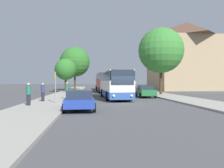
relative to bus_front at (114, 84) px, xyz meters
name	(u,v)px	position (x,y,z in m)	size (l,w,h in m)	color
ground_plane	(124,103)	(0.38, -5.23, -1.70)	(300.00, 300.00, 0.00)	#4C4C4F
sidewalk_left	(50,102)	(-6.62, -5.23, -1.63)	(4.00, 120.00, 0.15)	#A39E93
sidewalk_right	(194,101)	(7.38, -5.23, -1.63)	(4.00, 120.00, 0.15)	#A39E93
building_right_background	(186,56)	(19.95, 24.17, 6.37)	(15.61, 13.79, 16.15)	tan
bus_front	(114,84)	(0.00, 0.00, 0.00)	(2.99, 11.17, 3.18)	#2D519E
bus_middle	(104,82)	(-0.18, 15.80, 0.20)	(2.97, 11.91, 3.57)	gray
bus_rear	(102,83)	(0.02, 29.48, 0.05)	(2.95, 11.35, 3.27)	#238942
parked_car_left_curb	(79,100)	(-3.62, -10.53, -0.96)	(2.24, 4.01, 1.42)	#233D9E
parked_car_right_near	(145,91)	(4.11, 1.30, -0.90)	(2.17, 4.48, 1.55)	#236B38
bus_stop_sign	(55,84)	(-5.90, -6.40, 0.12)	(0.08, 0.45, 2.71)	gray
pedestrian_waiting_near	(67,90)	(-5.34, -2.18, -0.63)	(0.36, 0.36, 1.82)	#23232D
pedestrian_waiting_far	(28,94)	(-7.67, -8.29, -0.66)	(0.36, 0.36, 1.77)	#23232D
pedestrian_walking_back	(43,92)	(-7.33, -4.75, -0.68)	(0.36, 0.36, 1.72)	#23232D
tree_left_near	(75,62)	(-6.33, 23.84, 4.74)	(6.72, 6.72, 9.66)	#47331E
tree_left_far	(66,69)	(-7.46, 15.52, 2.57)	(4.03, 4.03, 6.16)	#513D23
tree_right_near	(161,51)	(7.45, 5.30, 4.86)	(6.62, 6.62, 9.73)	#47331E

